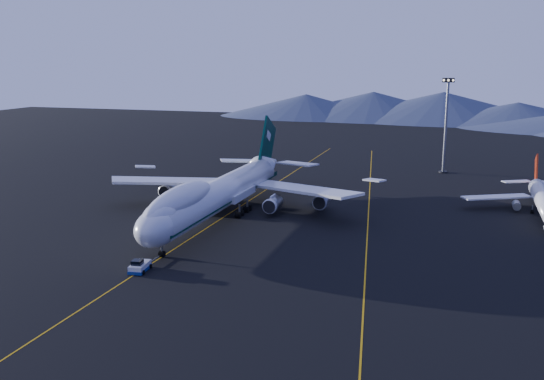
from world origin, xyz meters
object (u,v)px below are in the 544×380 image
(second_jet, at_px, (543,200))
(floodlight_mast, at_px, (446,125))
(boeing_747, at_px, (220,193))
(pushback_tug, at_px, (140,267))

(second_jet, relative_size, floodlight_mast, 1.39)
(boeing_747, xyz_separation_m, floodlight_mast, (43.17, 70.71, 8.43))
(pushback_tug, bearing_deg, boeing_747, 82.52)
(floodlight_mast, bearing_deg, boeing_747, -121.41)
(pushback_tug, bearing_deg, floodlight_mast, 60.14)
(boeing_747, relative_size, floodlight_mast, 2.58)
(boeing_747, xyz_separation_m, pushback_tug, (-0.02, -34.01, -5.18))
(pushback_tug, bearing_deg, second_jet, 34.50)
(boeing_747, bearing_deg, second_jet, 20.91)
(second_jet, height_order, floodlight_mast, floodlight_mast)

